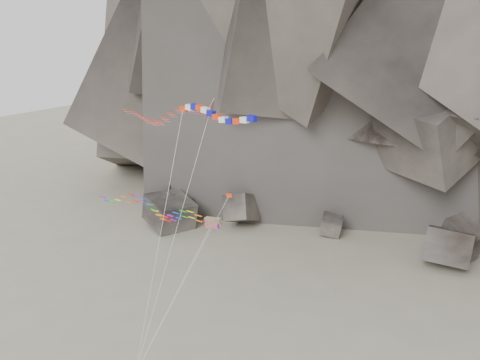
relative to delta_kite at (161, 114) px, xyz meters
The scene contains 5 objects.
boulder_field 36.73m from the delta_kite, 95.45° to the left, with size 73.46×17.04×6.67m.
delta_kite is the anchor object (origin of this frame).
banner_kite 7.85m from the delta_kite, 18.95° to the right, with size 9.00×6.07×22.14m.
parafoil_kite 7.99m from the delta_kite, 69.39° to the right, with size 14.75×4.38×14.14m.
pennant_kite 12.10m from the delta_kite, 28.45° to the right, with size 6.81×4.46×15.66m.
Camera 1 is at (26.91, -36.07, 30.68)m, focal length 45.00 mm.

